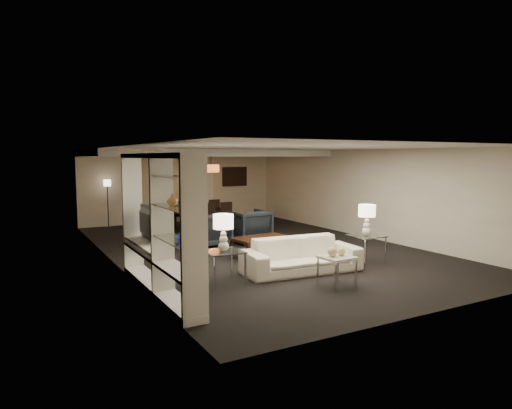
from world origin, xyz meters
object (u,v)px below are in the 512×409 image
object	(u,v)px
chair_fr	(212,212)
floor_speaker	(166,245)
chair_nl	(192,219)
side_table_left	(224,267)
chair_fm	(195,213)
chair_nm	(211,218)
chair_fl	(178,214)
vase_blue	(181,236)
floor_lamp	(108,204)
coffee_table	(261,247)
vase_amber	(172,200)
table_lamp_left	(223,233)
side_table_right	(366,249)
pendant_light	(211,168)
sofa	(301,255)
armchair_left	(208,230)
table_lamp_right	(367,220)
dining_table	(203,220)
marble_table	(337,271)
chair_nr	(229,217)
television	(144,223)
armchair_right	(250,226)

from	to	relation	value
chair_fr	floor_speaker	bearing A→B (deg)	54.10
chair_fr	chair_nl	bearing A→B (deg)	43.73
side_table_left	chair_fm	size ratio (longest dim) A/B	0.73
side_table_left	chair_nm	xyz separation A→B (m)	(2.05, 5.32, 0.14)
chair_fl	vase_blue	bearing A→B (deg)	70.79
vase_blue	floor_lamp	bearing A→B (deg)	85.46
coffee_table	vase_amber	xyz separation A→B (m)	(-2.91, -2.40, 1.42)
coffee_table	table_lamp_left	xyz separation A→B (m)	(-1.70, -1.60, 0.70)
chair_fm	chair_fr	world-z (taller)	same
side_table_right	chair_fr	size ratio (longest dim) A/B	0.73
pendant_light	sofa	size ratio (longest dim) A/B	0.22
coffee_table	vase_amber	size ratio (longest dim) A/B	7.38
side_table_right	vase_amber	bearing A→B (deg)	-170.17
armchair_left	side_table_right	size ratio (longest dim) A/B	1.49
table_lamp_right	chair_fr	world-z (taller)	table_lamp_right
dining_table	chair_fr	bearing A→B (deg)	46.80
pendant_light	dining_table	distance (m)	1.66
sofa	floor_speaker	distance (m)	2.74
chair_nl	chair_nm	size ratio (longest dim) A/B	1.00
marble_table	vase_amber	bearing A→B (deg)	174.07
side_table_right	dining_table	xyz separation A→B (m)	(-1.35, 5.97, -0.00)
coffee_table	floor_lamp	bearing A→B (deg)	109.53
vase_blue	floor_speaker	bearing A→B (deg)	76.88
marble_table	dining_table	distance (m)	7.08
chair_nl	chair_nm	world-z (taller)	same
chair_nl	chair_fl	size ratio (longest dim) A/B	1.00
floor_speaker	chair_fl	xyz separation A→B (m)	(2.03, 5.11, -0.07)
chair_fl	chair_fm	xyz separation A→B (m)	(0.60, 0.00, 0.00)
sofa	armchair_left	bearing A→B (deg)	105.61
pendant_light	chair_fm	world-z (taller)	pendant_light
sofa	chair_nl	size ratio (longest dim) A/B	2.66
armchair_left	chair_fr	xyz separation A→B (m)	(1.55, 3.32, 0.00)
table_lamp_right	chair_nm	size ratio (longest dim) A/B	0.76
pendant_light	chair_nm	world-z (taller)	pendant_light
side_table_right	table_lamp_left	bearing A→B (deg)	180.00
chair_fm	floor_lamp	size ratio (longest dim) A/B	0.57
table_lamp_left	chair_fl	xyz separation A→B (m)	(1.45, 6.62, -0.49)
side_table_right	chair_fm	bearing A→B (deg)	101.52
vase_blue	chair_fr	xyz separation A→B (m)	(3.86, 7.78, -0.71)
side_table_right	chair_nr	world-z (taller)	chair_nr
chair_nl	sofa	bearing A→B (deg)	-89.24
vase_blue	television	bearing A→B (deg)	89.18
pendant_light	chair_fm	xyz separation A→B (m)	(-0.35, 0.53, -1.48)
side_table_right	table_lamp_left	world-z (taller)	table_lamp_left
chair_fr	table_lamp_right	bearing A→B (deg)	92.90
dining_table	vase_blue	bearing A→B (deg)	-115.04
table_lamp_left	dining_table	xyz separation A→B (m)	(2.05, 5.97, -0.64)
floor_lamp	armchair_left	bearing A→B (deg)	-70.44
armchair_right	marble_table	distance (m)	4.44
vase_blue	chair_nm	distance (m)	7.28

